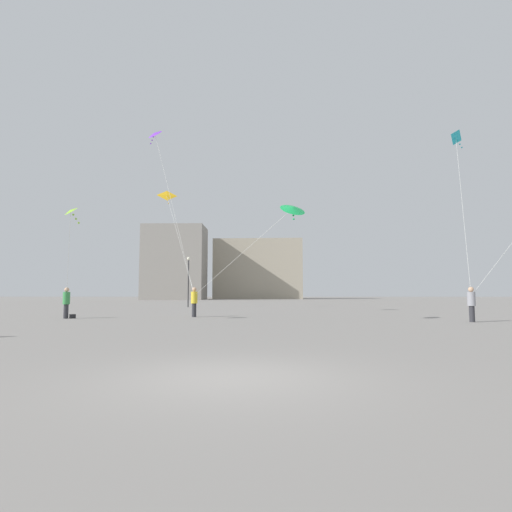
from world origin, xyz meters
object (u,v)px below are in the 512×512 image
(person_in_green, at_px, (66,301))
(handbag_beside_flyer, at_px, (73,316))
(kite_lime_diamond, at_px, (71,212))
(kite_violet_diamond, at_px, (155,135))
(building_left_hall, at_px, (175,263))
(building_centre_hall, at_px, (259,270))
(kite_cyan_delta, at_px, (456,141))
(kite_emerald_diamond, at_px, (292,209))
(kite_amber_delta, at_px, (168,197))
(person_in_grey, at_px, (471,303))
(lamppost_east, at_px, (188,273))
(person_in_yellow, at_px, (194,301))

(person_in_green, relative_size, handbag_beside_flyer, 5.54)
(kite_lime_diamond, bearing_deg, kite_violet_diamond, 72.46)
(building_left_hall, height_order, building_centre_hall, building_left_hall)
(kite_cyan_delta, distance_m, building_centre_hall, 76.05)
(kite_cyan_delta, distance_m, handbag_beside_flyer, 26.31)
(person_in_green, relative_size, kite_lime_diamond, 0.38)
(kite_cyan_delta, bearing_deg, kite_emerald_diamond, -152.62)
(building_left_hall, bearing_deg, kite_violet_diamond, -79.26)
(kite_emerald_diamond, bearing_deg, kite_amber_delta, 121.16)
(kite_amber_delta, bearing_deg, handbag_beside_flyer, -97.12)
(person_in_grey, bearing_deg, kite_cyan_delta, 60.80)
(person_in_green, xyz_separation_m, kite_cyan_delta, (23.93, 3.18, 10.40))
(kite_violet_diamond, bearing_deg, person_in_green, -129.68)
(kite_lime_diamond, xyz_separation_m, building_centre_hall, (8.37, 80.62, 1.42))
(handbag_beside_flyer, bearing_deg, building_centre_hall, 83.08)
(person_in_green, xyz_separation_m, handbag_beside_flyer, (0.35, 0.10, -0.85))
(kite_emerald_diamond, relative_size, kite_amber_delta, 0.47)
(building_left_hall, height_order, handbag_beside_flyer, building_left_hall)
(kite_cyan_delta, xyz_separation_m, lamppost_east, (-20.41, 15.92, -7.94))
(person_in_yellow, bearing_deg, kite_violet_diamond, -23.81)
(person_in_yellow, height_order, kite_cyan_delta, kite_cyan_delta)
(person_in_grey, height_order, building_left_hall, building_left_hall)
(kite_cyan_delta, xyz_separation_m, handbag_beside_flyer, (-23.58, -3.08, -11.25))
(kite_cyan_delta, relative_size, lamppost_east, 2.09)
(kite_amber_delta, distance_m, building_centre_hall, 63.39)
(kite_lime_diamond, height_order, building_centre_hall, building_centre_hall)
(person_in_grey, xyz_separation_m, kite_cyan_delta, (2.13, 5.58, 10.41))
(building_left_hall, bearing_deg, kite_cyan_delta, -63.41)
(lamppost_east, bearing_deg, person_in_green, -100.45)
(person_in_green, bearing_deg, lamppost_east, 9.77)
(kite_violet_diamond, bearing_deg, building_left_hall, 100.74)
(building_centre_hall, xyz_separation_m, lamppost_east, (-6.25, -58.67, -3.58))
(kite_violet_diamond, bearing_deg, person_in_yellow, -39.49)
(kite_emerald_diamond, height_order, kite_cyan_delta, kite_cyan_delta)
(person_in_green, distance_m, kite_amber_delta, 17.80)
(person_in_grey, height_order, kite_violet_diamond, kite_violet_diamond)
(handbag_beside_flyer, bearing_deg, lamppost_east, 80.52)
(person_in_yellow, relative_size, handbag_beside_flyer, 5.63)
(person_in_green, xyz_separation_m, lamppost_east, (3.52, 19.10, 2.46))
(person_in_yellow, bearing_deg, building_left_hall, -61.22)
(kite_violet_diamond, distance_m, building_centre_hall, 73.75)
(person_in_yellow, xyz_separation_m, kite_cyan_delta, (16.86, 1.47, 10.39))
(handbag_beside_flyer, bearing_deg, kite_emerald_diamond, -12.19)
(handbag_beside_flyer, bearing_deg, person_in_yellow, 13.49)
(kite_amber_delta, bearing_deg, person_in_grey, -41.49)
(person_in_grey, bearing_deg, person_in_green, 165.34)
(person_in_grey, distance_m, building_left_hall, 76.32)
(person_in_green, xyz_separation_m, kite_lime_diamond, (1.40, -2.84, 4.62))
(kite_emerald_diamond, bearing_deg, handbag_beside_flyer, 167.81)
(person_in_yellow, xyz_separation_m, kite_violet_diamond, (-3.35, 2.76, 11.46))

